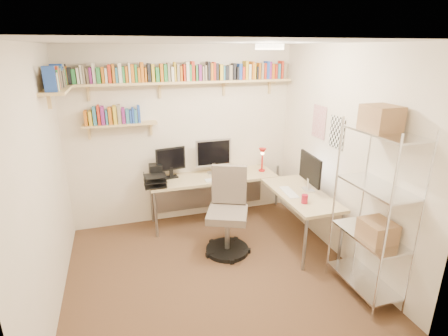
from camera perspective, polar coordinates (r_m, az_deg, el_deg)
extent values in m
plane|color=#4E3121|center=(4.22, -1.93, -16.50)|extent=(3.20, 3.20, 0.00)
cube|color=beige|center=(5.04, -6.64, 5.13)|extent=(3.20, 0.04, 2.50)
cube|color=beige|center=(3.60, -27.59, -2.69)|extent=(0.04, 3.00, 2.50)
cube|color=beige|center=(4.31, 18.83, 1.85)|extent=(0.04, 3.00, 2.50)
cube|color=beige|center=(2.35, 7.71, -11.80)|extent=(3.20, 0.04, 2.50)
cube|color=silver|center=(3.43, -2.42, 19.87)|extent=(3.20, 3.00, 0.04)
cube|color=white|center=(4.68, 15.23, 7.28)|extent=(0.01, 0.30, 0.42)
cube|color=white|center=(4.36, 17.93, 5.54)|extent=(0.01, 0.28, 0.38)
cylinder|color=#FFEAC6|center=(3.86, 7.45, 19.04)|extent=(0.30, 0.30, 0.06)
cube|color=#DEC37D|center=(4.79, -6.71, 13.76)|extent=(3.05, 0.25, 0.03)
cube|color=#DEC37D|center=(4.33, -25.51, 11.54)|extent=(0.25, 1.00, 0.03)
cube|color=#DEC37D|center=(4.81, -16.58, 6.85)|extent=(0.95, 0.20, 0.02)
cube|color=#DEC37D|center=(4.79, -21.36, 11.78)|extent=(0.03, 0.20, 0.20)
cube|color=#DEC37D|center=(4.82, -10.42, 12.77)|extent=(0.03, 0.20, 0.20)
cube|color=#DEC37D|center=(5.01, 0.12, 13.29)|extent=(0.03, 0.20, 0.20)
cube|color=#DEC37D|center=(5.26, 7.62, 13.40)|extent=(0.03, 0.20, 0.20)
cube|color=gold|center=(4.74, -24.93, 13.44)|extent=(0.03, 0.14, 0.19)
cube|color=#C36516|center=(4.73, -24.40, 13.63)|extent=(0.03, 0.13, 0.21)
cube|color=black|center=(4.73, -23.90, 13.61)|extent=(0.04, 0.13, 0.19)
cube|color=#2B813C|center=(4.72, -23.30, 13.55)|extent=(0.04, 0.13, 0.17)
cube|color=beige|center=(4.72, -22.71, 13.72)|extent=(0.03, 0.14, 0.19)
cube|color=beige|center=(4.72, -22.28, 13.98)|extent=(0.02, 0.12, 0.22)
cube|color=gray|center=(4.71, -21.92, 13.99)|extent=(0.03, 0.12, 0.22)
cube|color=gray|center=(4.71, -21.38, 13.82)|extent=(0.03, 0.11, 0.18)
cube|color=#79206F|center=(4.71, -20.94, 13.93)|extent=(0.03, 0.15, 0.19)
cube|color=beige|center=(4.71, -20.47, 14.29)|extent=(0.04, 0.12, 0.24)
cube|color=#2B813C|center=(4.71, -19.81, 14.05)|extent=(0.04, 0.15, 0.19)
cube|color=#C36516|center=(4.70, -19.17, 14.13)|extent=(0.03, 0.13, 0.19)
cube|color=beige|center=(4.70, -18.70, 14.10)|extent=(0.03, 0.14, 0.18)
cube|color=#B62C18|center=(4.70, -18.19, 14.40)|extent=(0.04, 0.13, 0.22)
cube|color=#C36516|center=(4.70, -17.61, 14.50)|extent=(0.03, 0.14, 0.23)
cube|color=teal|center=(4.70, -17.14, 14.28)|extent=(0.03, 0.13, 0.18)
cube|color=beige|center=(4.70, -16.62, 14.67)|extent=(0.04, 0.15, 0.24)
cube|color=#2B813C|center=(4.70, -16.10, 14.44)|extent=(0.03, 0.13, 0.19)
cube|color=#C36516|center=(4.71, -15.62, 14.50)|extent=(0.03, 0.12, 0.20)
cube|color=beige|center=(4.71, -15.20, 14.79)|extent=(0.02, 0.15, 0.24)
cube|color=#C36516|center=(4.71, -14.74, 14.72)|extent=(0.04, 0.14, 0.22)
cube|color=#2B813C|center=(4.71, -14.21, 14.74)|extent=(0.03, 0.13, 0.22)
cube|color=#C36516|center=(4.71, -13.74, 14.53)|extent=(0.03, 0.15, 0.18)
cube|color=#C36516|center=(4.72, -13.24, 14.99)|extent=(0.04, 0.14, 0.24)
cube|color=#C36516|center=(4.72, -12.71, 14.62)|extent=(0.02, 0.13, 0.18)
cube|color=black|center=(4.72, -12.15, 14.98)|extent=(0.04, 0.11, 0.23)
cube|color=gold|center=(4.73, -11.56, 14.95)|extent=(0.04, 0.13, 0.22)
cube|color=#2B813C|center=(4.74, -10.86, 14.75)|extent=(0.04, 0.12, 0.18)
cube|color=#C36516|center=(4.74, -10.20, 15.09)|extent=(0.04, 0.12, 0.23)
cube|color=#2B813C|center=(4.75, -9.57, 15.06)|extent=(0.04, 0.12, 0.22)
cube|color=gray|center=(4.75, -9.06, 15.17)|extent=(0.03, 0.14, 0.23)
cube|color=beige|center=(4.76, -8.48, 14.93)|extent=(0.04, 0.14, 0.18)
cube|color=gold|center=(4.77, -8.05, 15.31)|extent=(0.02, 0.12, 0.24)
cube|color=gray|center=(4.77, -7.59, 15.20)|extent=(0.04, 0.14, 0.22)
cube|color=#C36516|center=(4.78, -7.07, 15.07)|extent=(0.03, 0.11, 0.19)
cube|color=#B62C18|center=(4.79, -6.59, 15.21)|extent=(0.02, 0.14, 0.21)
cube|color=beige|center=(4.80, -6.07, 15.43)|extent=(0.04, 0.15, 0.25)
cube|color=#2B813C|center=(4.80, -5.62, 15.23)|extent=(0.03, 0.14, 0.21)
cube|color=#B62C18|center=(4.81, -5.14, 15.49)|extent=(0.04, 0.11, 0.25)
cube|color=#2B813C|center=(4.82, -4.58, 15.21)|extent=(0.03, 0.13, 0.20)
cube|color=#79206F|center=(4.83, -4.04, 15.27)|extent=(0.04, 0.12, 0.20)
cube|color=gray|center=(4.84, -3.54, 15.16)|extent=(0.02, 0.13, 0.18)
cube|color=gray|center=(4.85, -3.09, 15.25)|extent=(0.03, 0.12, 0.20)
cube|color=black|center=(4.86, -2.61, 15.55)|extent=(0.03, 0.14, 0.24)
cube|color=#C36516|center=(4.87, -2.10, 15.44)|extent=(0.03, 0.12, 0.22)
cube|color=#B62C18|center=(4.88, -1.68, 15.53)|extent=(0.03, 0.13, 0.24)
cube|color=black|center=(4.89, -1.24, 15.45)|extent=(0.04, 0.12, 0.22)
cube|color=gold|center=(4.91, -0.59, 15.38)|extent=(0.04, 0.13, 0.21)
cube|color=teal|center=(4.92, -0.15, 15.27)|extent=(0.02, 0.14, 0.19)
cube|color=black|center=(4.93, 0.37, 15.28)|extent=(0.04, 0.12, 0.19)
cube|color=gray|center=(4.95, 0.92, 15.34)|extent=(0.04, 0.13, 0.19)
cube|color=black|center=(4.96, 1.56, 15.48)|extent=(0.04, 0.11, 0.22)
cube|color=black|center=(4.98, 2.08, 15.21)|extent=(0.03, 0.15, 0.17)
cube|color=#2044A7|center=(4.99, 2.53, 15.46)|extent=(0.04, 0.13, 0.21)
cube|color=#B62C18|center=(5.01, 3.00, 15.23)|extent=(0.03, 0.15, 0.17)
cube|color=gold|center=(5.02, 3.52, 15.66)|extent=(0.04, 0.14, 0.25)
cube|color=beige|center=(5.04, 4.04, 15.40)|extent=(0.04, 0.12, 0.20)
cube|color=#C36516|center=(5.06, 4.54, 15.61)|extent=(0.03, 0.15, 0.24)
cube|color=gold|center=(5.07, 4.87, 15.45)|extent=(0.03, 0.12, 0.21)
cube|color=black|center=(5.08, 5.28, 15.23)|extent=(0.02, 0.13, 0.17)
cube|color=#C36516|center=(5.09, 5.61, 15.50)|extent=(0.02, 0.12, 0.22)
cube|color=gray|center=(5.11, 6.05, 15.49)|extent=(0.04, 0.14, 0.22)
cube|color=#B62C18|center=(5.13, 6.51, 15.46)|extent=(0.03, 0.14, 0.21)
cube|color=#2044A7|center=(5.14, 6.95, 15.60)|extent=(0.04, 0.14, 0.24)
cube|color=#79206F|center=(5.16, 7.35, 15.57)|extent=(0.03, 0.13, 0.23)
cube|color=#C36516|center=(5.18, 7.82, 15.40)|extent=(0.04, 0.12, 0.21)
cube|color=#B62C18|center=(5.20, 8.32, 15.34)|extent=(0.03, 0.11, 0.20)
cube|color=teal|center=(5.22, 8.73, 15.37)|extent=(0.03, 0.15, 0.20)
cube|color=#B62C18|center=(5.23, 9.20, 15.57)|extent=(0.03, 0.15, 0.24)
cube|color=gray|center=(5.26, 9.65, 15.39)|extent=(0.04, 0.12, 0.21)
cube|color=#2044A7|center=(3.89, -26.60, 12.83)|extent=(0.11, 0.03, 0.25)
cube|color=black|center=(3.93, -26.48, 12.61)|extent=(0.11, 0.03, 0.21)
cube|color=beige|center=(3.97, -26.35, 12.39)|extent=(0.12, 0.03, 0.17)
cube|color=beige|center=(4.02, -26.27, 12.49)|extent=(0.12, 0.04, 0.18)
cube|color=#2B813C|center=(4.06, -26.21, 12.73)|extent=(0.12, 0.04, 0.20)
cube|color=#B62C18|center=(4.10, -26.15, 13.02)|extent=(0.12, 0.04, 0.24)
cube|color=gray|center=(4.16, -26.06, 13.10)|extent=(0.12, 0.04, 0.24)
cube|color=black|center=(4.21, -25.96, 13.13)|extent=(0.11, 0.04, 0.23)
cube|color=gray|center=(4.25, -25.86, 13.01)|extent=(0.13, 0.04, 0.21)
cube|color=black|center=(4.29, -25.76, 12.86)|extent=(0.14, 0.03, 0.18)
cube|color=teal|center=(4.33, -25.74, 13.22)|extent=(0.13, 0.03, 0.23)
cube|color=gray|center=(4.37, -25.63, 12.98)|extent=(0.14, 0.03, 0.18)
cube|color=#2044A7|center=(4.40, -25.63, 13.46)|extent=(0.13, 0.03, 0.25)
cube|color=#2044A7|center=(4.45, -25.55, 13.49)|extent=(0.13, 0.04, 0.25)
cube|color=#79206F|center=(4.49, -25.44, 13.19)|extent=(0.12, 0.03, 0.19)
cube|color=gold|center=(4.54, -25.37, 13.23)|extent=(0.12, 0.04, 0.19)
cube|color=black|center=(4.58, -25.31, 13.40)|extent=(0.12, 0.04, 0.21)
cube|color=beige|center=(4.62, -25.28, 13.64)|extent=(0.12, 0.02, 0.24)
cube|color=#2B813C|center=(4.66, -25.18, 13.31)|extent=(0.14, 0.03, 0.18)
cube|color=black|center=(4.69, -25.16, 13.66)|extent=(0.12, 0.03, 0.23)
cube|color=black|center=(4.73, -25.11, 13.70)|extent=(0.13, 0.03, 0.23)
cube|color=#C36516|center=(4.81, -21.62, 7.60)|extent=(0.04, 0.12, 0.19)
cube|color=gold|center=(4.80, -20.97, 7.61)|extent=(0.04, 0.14, 0.18)
cube|color=teal|center=(4.79, -20.37, 8.00)|extent=(0.04, 0.11, 0.23)
cube|color=#B62C18|center=(4.79, -19.78, 8.15)|extent=(0.03, 0.13, 0.25)
cube|color=#79206F|center=(4.79, -19.19, 8.12)|extent=(0.04, 0.14, 0.23)
cube|color=teal|center=(4.79, -18.61, 7.88)|extent=(0.03, 0.13, 0.18)
cube|color=#C36516|center=(4.79, -18.09, 8.13)|extent=(0.04, 0.11, 0.22)
cube|color=gold|center=(4.79, -17.40, 8.30)|extent=(0.04, 0.15, 0.23)
cube|color=gray|center=(4.79, -16.76, 8.43)|extent=(0.04, 0.12, 0.25)
cube|color=#79206F|center=(4.79, -16.12, 8.25)|extent=(0.04, 0.11, 0.20)
cube|color=teal|center=(4.79, -15.50, 8.18)|extent=(0.04, 0.13, 0.18)
cube|color=#2044A7|center=(4.80, -15.01, 8.15)|extent=(0.02, 0.12, 0.17)
cube|color=#2044A7|center=(4.79, -14.65, 8.35)|extent=(0.03, 0.13, 0.20)
cube|color=teal|center=(4.80, -14.24, 8.23)|extent=(0.03, 0.13, 0.17)
cube|color=#2044A7|center=(4.80, -13.74, 8.59)|extent=(0.03, 0.12, 0.23)
cube|color=tan|center=(5.02, -1.87, -1.54)|extent=(1.81, 0.57, 0.04)
cube|color=tan|center=(4.55, 12.43, -4.22)|extent=(0.57, 1.24, 0.04)
cylinder|color=gray|center=(4.80, -11.06, -7.48)|extent=(0.04, 0.04, 0.67)
cylinder|color=gray|center=(5.24, -11.68, -5.23)|extent=(0.04, 0.04, 0.67)
cylinder|color=gray|center=(5.74, 8.63, -2.84)|extent=(0.04, 0.04, 0.67)
cylinder|color=gray|center=(4.16, 13.05, -12.06)|extent=(0.04, 0.04, 0.67)
cylinder|color=gray|center=(4.40, 18.55, -10.79)|extent=(0.04, 0.04, 0.67)
cube|color=gray|center=(5.36, -2.54, -3.71)|extent=(1.72, 0.02, 0.53)
cube|color=silver|center=(5.03, -1.73, 2.52)|extent=(0.53, 0.03, 0.40)
cube|color=black|center=(5.01, -1.67, 2.47)|extent=(0.47, 0.00, 0.35)
cube|color=black|center=(4.92, -8.71, 1.46)|extent=(0.42, 0.03, 0.32)
cube|color=black|center=(4.54, 13.89, -0.11)|extent=(0.03, 0.55, 0.36)
cube|color=white|center=(4.54, 13.68, -0.14)|extent=(0.00, 0.50, 0.31)
cube|color=white|center=(4.87, -0.79, -1.87)|extent=(0.40, 0.12, 0.01)
cube|color=white|center=(4.52, 10.57, -3.92)|extent=(0.12, 0.38, 0.01)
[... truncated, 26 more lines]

